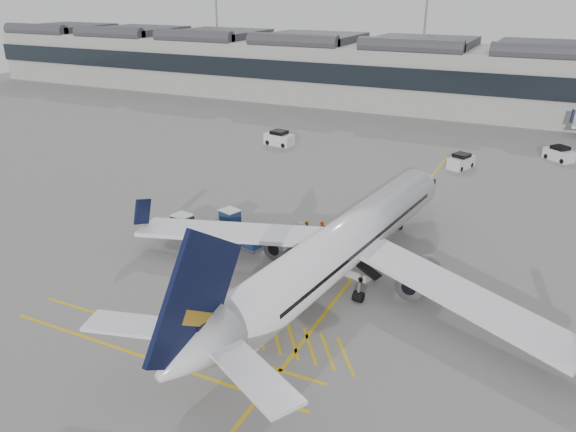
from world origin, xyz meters
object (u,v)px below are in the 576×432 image
at_px(belt_loader, 351,268).
at_px(pushback_tug, 216,232).
at_px(airliner_main, 341,246).
at_px(ramp_agent_a, 322,231).
at_px(ramp_agent_b, 306,230).
at_px(baggage_cart_a, 252,239).

distance_m(belt_loader, pushback_tug, 13.21).
bearing_deg(airliner_main, ramp_agent_a, 130.10).
xyz_separation_m(airliner_main, ramp_agent_b, (-5.64, 6.23, -2.23)).
height_order(airliner_main, ramp_agent_a, airliner_main).
height_order(baggage_cart_a, ramp_agent_b, baggage_cart_a).
distance_m(baggage_cart_a, ramp_agent_b, 5.23).
bearing_deg(ramp_agent_a, pushback_tug, 145.34).
height_order(ramp_agent_a, ramp_agent_b, ramp_agent_a).
relative_size(airliner_main, belt_loader, 8.99).
bearing_deg(baggage_cart_a, ramp_agent_a, 55.12).
bearing_deg(airliner_main, belt_loader, 87.67).
bearing_deg(ramp_agent_b, ramp_agent_a, 167.53).
relative_size(ramp_agent_b, pushback_tug, 0.52).
bearing_deg(pushback_tug, belt_loader, 17.68).
bearing_deg(ramp_agent_a, belt_loader, -104.02).
xyz_separation_m(baggage_cart_a, ramp_agent_a, (4.89, 4.10, 0.06)).
bearing_deg(airliner_main, pushback_tug, 175.87).
bearing_deg(baggage_cart_a, airliner_main, 1.29).
bearing_deg(ramp_agent_b, airliner_main, 116.48).
height_order(belt_loader, pushback_tug, belt_loader).
bearing_deg(ramp_agent_a, airliner_main, -114.81).
height_order(baggage_cart_a, ramp_agent_a, ramp_agent_a).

